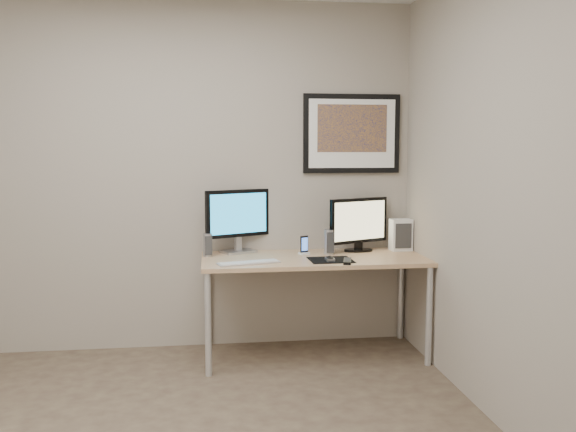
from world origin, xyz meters
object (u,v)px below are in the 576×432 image
Objects in this scene: speaker_left at (208,245)px; phone_dock at (304,245)px; desk at (314,266)px; monitor_large at (238,218)px; fan_unit at (401,235)px; monitor_tv at (359,223)px; speaker_right at (329,242)px; framed_art at (352,134)px; keyboard at (249,263)px.

phone_dock is at bearing -13.53° from speaker_left.
phone_dock is at bearing 114.48° from desk.
monitor_large is 1.25m from fan_unit.
monitor_tv reaches higher than fan_unit.
speaker_right reaches higher than phone_dock.
framed_art reaches higher than monitor_tv.
phone_dock is at bearing -174.87° from fan_unit.
speaker_left is at bearing 115.06° from keyboard.
keyboard is (-0.43, -0.31, -0.06)m from phone_dock.
monitor_tv is 2.02× the size of fan_unit.
monitor_large is (-0.53, 0.26, 0.33)m from desk.
phone_dock is at bearing -41.50° from monitor_large.
monitor_tv is (0.38, 0.19, 0.28)m from desk.
framed_art is 1.39m from speaker_left.
speaker_right reaches higher than speaker_left.
framed_art is at bearing 43.46° from desk.
desk is 0.76m from fan_unit.
keyboard is at bearing -179.79° from monitor_tv.
desk is 0.18m from phone_dock.
monitor_large is at bearing 154.30° from desk.
keyboard is (0.05, -0.45, -0.26)m from monitor_large.
monitor_large is 1.00× the size of monitor_tv.
framed_art is 4.08× the size of speaker_right.
monitor_large is 0.91m from monitor_tv.
framed_art is 5.37× the size of phone_dock.
monitor_tv reaches higher than phone_dock.
monitor_large is 0.32m from speaker_left.
speaker_right is (0.89, -0.02, 0.01)m from speaker_left.
speaker_left is at bearing -174.76° from monitor_large.
monitor_tv is 0.46m from phone_dock.
phone_dock is 0.77m from fan_unit.
speaker_left is (-0.76, 0.12, 0.15)m from desk.
keyboard is (-0.83, -0.53, -0.88)m from framed_art.
speaker_right is 0.19m from phone_dock.
speaker_left is 0.89m from speaker_right.
framed_art reaches higher than phone_dock.
monitor_large is 0.52m from keyboard.
speaker_left is at bearing 173.88° from speaker_right.
monitor_tv is 0.35m from fan_unit.
monitor_tv is 2.90× the size of speaker_left.
monitor_tv is at bearing -9.29° from speaker_left.
framed_art reaches higher than desk.
speaker_left is 0.43m from keyboard.
monitor_large is at bearing 138.93° from phone_dock.
desk is 0.53m from keyboard.
desk is 0.67m from monitor_large.
speaker_right is 0.43× the size of keyboard.
framed_art is (0.35, 0.33, 0.96)m from desk.
fan_unit is at bearing -27.49° from monitor_large.
framed_art is 3.12× the size of fan_unit.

